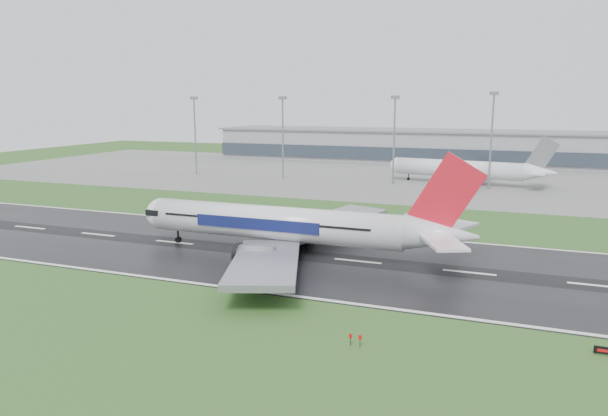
% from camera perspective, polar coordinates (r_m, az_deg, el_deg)
% --- Properties ---
extents(ground, '(520.00, 520.00, 0.00)m').
position_cam_1_polar(ground, '(104.16, 5.55, -5.50)').
color(ground, '#28501D').
rests_on(ground, ground).
extents(runway, '(400.00, 45.00, 0.10)m').
position_cam_1_polar(runway, '(104.15, 5.55, -5.48)').
color(runway, black).
rests_on(runway, ground).
extents(apron, '(400.00, 130.00, 0.08)m').
position_cam_1_polar(apron, '(225.03, 13.92, 3.05)').
color(apron, slate).
rests_on(apron, ground).
extents(terminal, '(240.00, 36.00, 15.00)m').
position_cam_1_polar(terminal, '(283.65, 15.46, 6.04)').
color(terminal, gray).
rests_on(terminal, ground).
extents(main_airliner, '(67.57, 64.36, 19.92)m').
position_cam_1_polar(main_airliner, '(105.81, -0.82, 0.41)').
color(main_airliner, silver).
rests_on(main_airliner, runway).
extents(parked_airliner, '(67.02, 63.54, 17.49)m').
position_cam_1_polar(parked_airliner, '(207.97, 16.30, 4.76)').
color(parked_airliner, silver).
rests_on(parked_airliner, apron).
extents(runway_sign, '(2.31, 0.47, 1.04)m').
position_cam_1_polar(runway_sign, '(75.71, 28.51, -12.80)').
color(runway_sign, black).
rests_on(runway_sign, ground).
extents(floodmast_0, '(0.64, 0.64, 30.32)m').
position_cam_1_polar(floodmast_0, '(231.49, -11.12, 7.14)').
color(floodmast_0, gray).
rests_on(floodmast_0, ground).
extents(floodmast_1, '(0.64, 0.64, 30.26)m').
position_cam_1_polar(floodmast_1, '(213.78, -2.19, 7.04)').
color(floodmast_1, gray).
rests_on(floodmast_1, ground).
extents(floodmast_2, '(0.64, 0.64, 30.34)m').
position_cam_1_polar(floodmast_2, '(201.11, 9.24, 6.68)').
color(floodmast_2, gray).
rests_on(floodmast_2, ground).
extents(floodmast_3, '(0.64, 0.64, 31.50)m').
position_cam_1_polar(floodmast_3, '(197.23, 18.68, 6.34)').
color(floodmast_3, gray).
rests_on(floodmast_3, ground).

